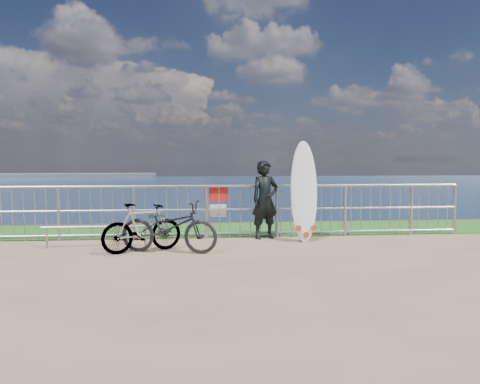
{
  "coord_description": "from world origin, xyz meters",
  "views": [
    {
      "loc": [
        -0.77,
        -8.19,
        1.66
      ],
      "look_at": [
        0.17,
        1.2,
        1.0
      ],
      "focal_mm": 35.0,
      "sensor_mm": 36.0,
      "label": 1
    }
  ],
  "objects": [
    {
      "name": "surfer",
      "position": [
        0.72,
        1.45,
        0.82
      ],
      "size": [
        0.69,
        0.56,
        1.63
      ],
      "primitive_type": "imported",
      "rotation": [
        0.0,
        0.0,
        0.32
      ],
      "color": "black",
      "rests_on": "ground"
    },
    {
      "name": "bicycle_far",
      "position": [
        -1.69,
        0.23,
        0.44
      ],
      "size": [
        1.51,
        0.99,
        0.89
      ],
      "primitive_type": "imported",
      "rotation": [
        0.0,
        0.0,
        2.0
      ],
      "color": "black",
      "rests_on": "ground"
    },
    {
      "name": "bike_rack",
      "position": [
        -2.59,
        0.76,
        0.35
      ],
      "size": [
        2.01,
        0.05,
        0.42
      ],
      "color": "#97999F",
      "rests_on": "ground"
    },
    {
      "name": "surfboard",
      "position": [
        1.46,
        1.08,
        0.95
      ],
      "size": [
        0.59,
        0.53,
        2.06
      ],
      "color": "white",
      "rests_on": "ground"
    },
    {
      "name": "bicycle_near",
      "position": [
        -1.2,
        0.14,
        0.46
      ],
      "size": [
        1.86,
        1.06,
        0.93
      ],
      "primitive_type": "imported",
      "rotation": [
        0.0,
        0.0,
        1.3
      ],
      "color": "black",
      "rests_on": "ground"
    },
    {
      "name": "grass_strip",
      "position": [
        0.0,
        2.7,
        0.01
      ],
      "size": [
        120.0,
        120.0,
        0.0
      ],
      "primitive_type": "plane",
      "color": "#21651B",
      "rests_on": "ground"
    },
    {
      "name": "railing",
      "position": [
        0.02,
        1.6,
        0.58
      ],
      "size": [
        10.06,
        0.1,
        1.13
      ],
      "color": "#97999F",
      "rests_on": "ground"
    },
    {
      "name": "seascape",
      "position": [
        -43.75,
        147.49,
        -4.03
      ],
      "size": [
        260.0,
        260.0,
        5.0
      ],
      "color": "brown",
      "rests_on": "ground"
    }
  ]
}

